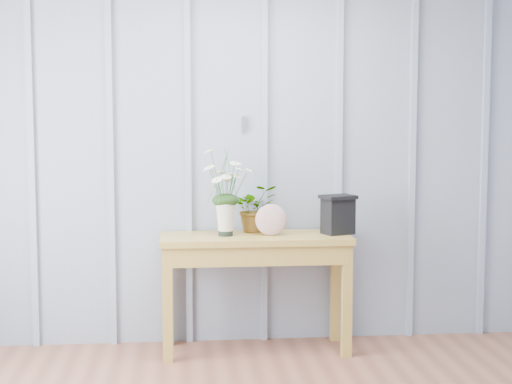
{
  "coord_description": "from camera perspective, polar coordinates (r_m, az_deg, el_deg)",
  "views": [
    {
      "loc": [
        -0.3,
        -2.89,
        1.52
      ],
      "look_at": [
        0.17,
        1.94,
        1.03
      ],
      "focal_mm": 55.0,
      "sensor_mm": 36.0,
      "label": 1
    }
  ],
  "objects": [
    {
      "name": "carved_box",
      "position": [
        5.02,
        5.98,
        -1.61
      ],
      "size": [
        0.25,
        0.22,
        0.25
      ],
      "color": "black",
      "rests_on": "sideboard"
    },
    {
      "name": "felt_disc_vessel",
      "position": [
        4.93,
        1.11,
        -2.04
      ],
      "size": [
        0.2,
        0.07,
        0.2
      ],
      "primitive_type": "ellipsoid",
      "rotation": [
        0.0,
        0.0,
        -0.09
      ],
      "color": "#854357",
      "rests_on": "sideboard"
    },
    {
      "name": "daisy_vase",
      "position": [
        4.91,
        -2.24,
        1.01
      ],
      "size": [
        0.41,
        0.31,
        0.58
      ],
      "color": "black",
      "rests_on": "sideboard"
    },
    {
      "name": "room_shell",
      "position": [
        3.84,
        -1.01,
        12.73
      ],
      "size": [
        4.0,
        4.5,
        2.5
      ],
      "color": "#8591A4",
      "rests_on": "ground"
    },
    {
      "name": "sideboard",
      "position": [
        4.99,
        -0.06,
        -4.46
      ],
      "size": [
        1.2,
        0.45,
        0.75
      ],
      "color": "olive",
      "rests_on": "ground"
    },
    {
      "name": "spider_plant",
      "position": [
        5.09,
        -0.08,
        -1.18
      ],
      "size": [
        0.33,
        0.31,
        0.31
      ],
      "primitive_type": "imported",
      "rotation": [
        0.0,
        0.0,
        0.27
      ],
      "color": "#143310",
      "rests_on": "sideboard"
    }
  ]
}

